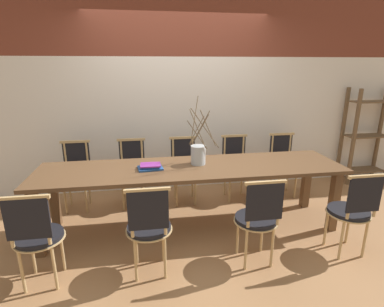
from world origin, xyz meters
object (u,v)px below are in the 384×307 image
(chair_near_center, at_px, (258,217))
(vase_centerpiece, at_px, (198,154))
(dining_table, at_px, (192,174))
(shelving_rack, at_px, (367,136))
(chair_far_center, at_px, (184,167))
(book_stack, at_px, (150,167))

(chair_near_center, xyz_separation_m, vase_centerpiece, (-0.41, 0.82, 0.38))
(dining_table, height_order, shelving_rack, shelving_rack)
(chair_far_center, bearing_deg, dining_table, 89.23)
(vase_centerpiece, distance_m, shelving_rack, 3.04)
(book_stack, bearing_deg, chair_near_center, -38.17)
(shelving_rack, bearing_deg, chair_near_center, -144.18)
(vase_centerpiece, relative_size, book_stack, 2.67)
(dining_table, bearing_deg, shelving_rack, 19.34)
(dining_table, xyz_separation_m, vase_centerpiece, (0.08, 0.08, 0.20))
(vase_centerpiece, bearing_deg, chair_far_center, 96.33)
(vase_centerpiece, bearing_deg, dining_table, -136.40)
(dining_table, distance_m, shelving_rack, 3.14)
(chair_near_center, distance_m, vase_centerpiece, 0.99)
(dining_table, bearing_deg, chair_far_center, 89.23)
(book_stack, xyz_separation_m, shelving_rack, (3.42, 1.04, -0.03))
(chair_near_center, relative_size, vase_centerpiece, 1.18)
(dining_table, bearing_deg, vase_centerpiece, 43.60)
(chair_near_center, height_order, vase_centerpiece, vase_centerpiece)
(chair_near_center, bearing_deg, dining_table, 123.53)
(dining_table, relative_size, vase_centerpiece, 4.45)
(vase_centerpiece, distance_m, book_stack, 0.55)
(book_stack, distance_m, shelving_rack, 3.57)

